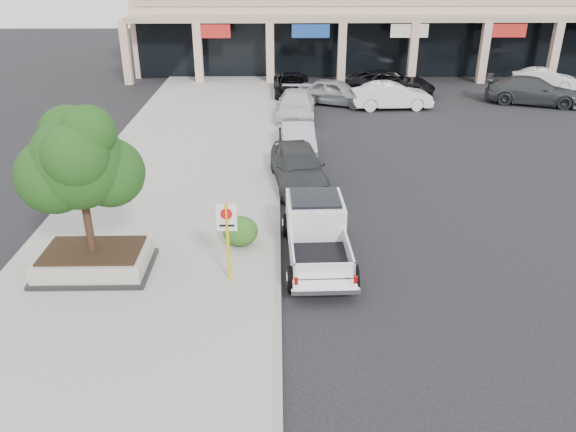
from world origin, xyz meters
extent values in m
plane|color=black|center=(0.00, 0.00, 0.00)|extent=(120.00, 120.00, 0.00)
cube|color=gray|center=(-5.50, 6.00, 0.07)|extent=(8.00, 52.00, 0.15)
cube|color=gray|center=(-1.55, 6.00, 0.07)|extent=(0.20, 52.00, 0.15)
cube|color=#D2A993|center=(8.00, 34.00, 4.50)|extent=(40.00, 10.00, 9.00)
cube|color=tan|center=(8.00, 27.90, 4.30)|extent=(40.00, 2.20, 0.35)
cube|color=#D2A993|center=(-12.00, 27.05, 2.10)|extent=(0.55, 0.55, 4.20)
cube|color=black|center=(8.00, 28.95, 2.00)|extent=(39.20, 0.08, 3.90)
cube|color=black|center=(-6.78, 0.88, 0.21)|extent=(3.20, 2.20, 0.12)
cube|color=#B0A293|center=(-6.78, 0.88, 0.52)|extent=(3.00, 2.00, 0.50)
cube|color=black|center=(-6.78, 0.88, 0.80)|extent=(2.70, 1.70, 0.06)
cylinder|color=black|center=(-6.78, 0.88, 1.93)|extent=(0.22, 0.22, 2.20)
sphere|color=#1B380F|center=(-6.78, 0.88, 3.43)|extent=(2.50, 2.50, 2.50)
sphere|color=#1B380F|center=(-6.08, 1.18, 3.03)|extent=(1.90, 1.90, 1.90)
sphere|color=#1B380F|center=(-7.08, 1.38, 4.03)|extent=(1.60, 1.60, 1.60)
cylinder|color=#DEC20B|center=(-2.89, 0.33, 1.30)|extent=(0.09, 0.09, 2.30)
cube|color=white|center=(-2.89, 0.33, 2.05)|extent=(0.55, 0.03, 0.78)
cylinder|color=red|center=(-2.89, 0.30, 2.17)|extent=(0.32, 0.02, 0.32)
ellipsoid|color=#194914|center=(-2.69, 2.38, 0.62)|extent=(1.10, 0.99, 0.93)
imported|color=#2A2D2F|center=(-0.71, 7.71, 0.81)|extent=(2.49, 4.97, 1.63)
imported|color=#A8AAB0|center=(-0.57, 11.78, 0.69)|extent=(1.58, 4.22, 1.38)
imported|color=silver|center=(-0.50, 17.71, 0.73)|extent=(2.35, 5.17, 1.47)
imported|color=black|center=(-0.56, 23.25, 0.69)|extent=(2.43, 5.06, 1.39)
imported|color=#96999D|center=(2.00, 20.87, 0.77)|extent=(4.88, 3.52, 1.54)
imported|color=silver|center=(5.27, 19.81, 0.77)|extent=(4.77, 1.87, 1.55)
imported|color=#313436|center=(14.12, 20.78, 0.81)|extent=(6.01, 4.06, 1.62)
imported|color=black|center=(5.75, 23.06, 0.80)|extent=(6.18, 3.78, 1.60)
imported|color=gray|center=(5.99, 25.05, 0.67)|extent=(4.23, 2.77, 1.34)
imported|color=silver|center=(16.66, 24.95, 0.69)|extent=(4.41, 2.48, 1.37)
camera|label=1|loc=(-1.50, -13.17, 8.42)|focal=35.00mm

